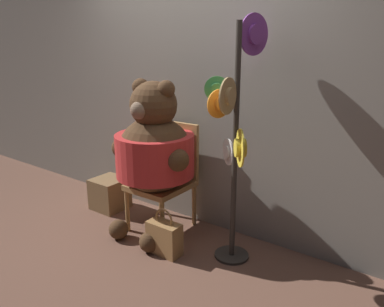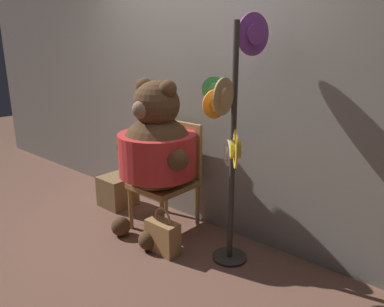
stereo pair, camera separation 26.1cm
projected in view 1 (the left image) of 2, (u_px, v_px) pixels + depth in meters
ground_plane at (158, 239)px, 3.36m from camera, size 14.00×14.00×0.00m
wall_back at (196, 90)px, 3.45m from camera, size 8.00×0.10×2.55m
chair at (167, 174)px, 3.50m from camera, size 0.49×0.53×0.98m
teddy_bear at (154, 150)px, 3.27m from camera, size 0.84×0.74×1.40m
hat_display_rack at (234, 131)px, 2.76m from camera, size 0.42×0.58×1.90m
handbag_on_ground at (164, 237)px, 3.09m from camera, size 0.29×0.14×0.40m
wooden_crate at (110, 193)px, 3.95m from camera, size 0.33×0.33×0.33m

